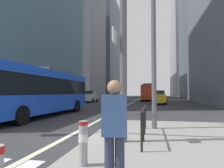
# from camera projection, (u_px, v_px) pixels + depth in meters

# --- Properties ---
(ground_plane) EXTENTS (160.00, 160.00, 0.00)m
(ground_plane) POSITION_uv_depth(u_px,v_px,m) (128.00, 105.00, 26.79)
(ground_plane) COLOR #303033
(lane_centre_line) EXTENTS (0.20, 80.00, 0.01)m
(lane_centre_line) POSITION_uv_depth(u_px,v_px,m) (134.00, 101.00, 36.60)
(lane_centre_line) COLOR beige
(lane_centre_line) RESTS_ON ground
(office_tower_left_mid) EXTENTS (10.48, 16.67, 36.78)m
(office_tower_left_mid) POSITION_uv_depth(u_px,v_px,m) (81.00, 33.00, 55.45)
(office_tower_left_mid) COLOR gray
(office_tower_left_mid) RESTS_ON ground
(office_tower_left_far) EXTENTS (12.22, 22.37, 37.23)m
(office_tower_left_far) POSITION_uv_depth(u_px,v_px,m) (100.00, 49.00, 76.78)
(office_tower_left_far) COLOR slate
(office_tower_left_far) RESTS_ON ground
(office_tower_right_mid) EXTENTS (10.66, 19.58, 31.29)m
(office_tower_right_mid) POSITION_uv_depth(u_px,v_px,m) (206.00, 38.00, 51.35)
(office_tower_right_mid) COLOR slate
(office_tower_right_mid) RESTS_ON ground
(office_tower_right_far) EXTENTS (11.13, 23.39, 57.52)m
(office_tower_right_far) POSITION_uv_depth(u_px,v_px,m) (187.00, 23.00, 77.70)
(office_tower_right_far) COLOR #9E9EA3
(office_tower_right_far) RESTS_ON ground
(city_bus_blue_oncoming) EXTENTS (2.90, 11.10, 3.40)m
(city_bus_blue_oncoming) POSITION_uv_depth(u_px,v_px,m) (41.00, 90.00, 13.73)
(city_bus_blue_oncoming) COLOR blue
(city_bus_blue_oncoming) RESTS_ON ground
(sedan_white_oncoming) EXTENTS (2.10, 4.33, 1.94)m
(sedan_white_oncoming) POSITION_uv_depth(u_px,v_px,m) (2.00, 102.00, 13.48)
(sedan_white_oncoming) COLOR silver
(sedan_white_oncoming) RESTS_ON ground
(city_bus_red_receding) EXTENTS (2.74, 11.06, 3.40)m
(city_bus_red_receding) POSITION_uv_depth(u_px,v_px,m) (148.00, 92.00, 41.02)
(city_bus_red_receding) COLOR red
(city_bus_red_receding) RESTS_ON ground
(city_bus_red_distant) EXTENTS (2.91, 11.35, 3.40)m
(city_bus_red_distant) POSITION_uv_depth(u_px,v_px,m) (152.00, 92.00, 59.83)
(city_bus_red_distant) COLOR #198456
(city_bus_red_distant) RESTS_ON ground
(car_oncoming_mid) EXTENTS (2.12, 4.16, 1.94)m
(car_oncoming_mid) POSITION_uv_depth(u_px,v_px,m) (90.00, 96.00, 33.76)
(car_oncoming_mid) COLOR silver
(car_oncoming_mid) RESTS_ON ground
(car_receding_near) EXTENTS (2.05, 4.17, 1.94)m
(car_receding_near) POSITION_uv_depth(u_px,v_px,m) (159.00, 97.00, 27.81)
(car_receding_near) COLOR gold
(car_receding_near) RESTS_ON ground
(traffic_signal_gantry) EXTENTS (6.86, 0.65, 6.00)m
(traffic_signal_gantry) POSITION_uv_depth(u_px,v_px,m) (54.00, 17.00, 6.65)
(traffic_signal_gantry) COLOR #515156
(traffic_signal_gantry) RESTS_ON median_island
(street_lamp_post) EXTENTS (5.50, 0.32, 8.00)m
(street_lamp_post) POSITION_uv_depth(u_px,v_px,m) (153.00, 7.00, 8.48)
(street_lamp_post) COLOR #56565B
(street_lamp_post) RESTS_ON median_island
(bollard_left) EXTENTS (0.20, 0.20, 0.90)m
(bollard_left) POSITION_uv_depth(u_px,v_px,m) (83.00, 141.00, 4.09)
(bollard_left) COLOR #99999E
(bollard_left) RESTS_ON median_island
(pedestrian_railing) EXTENTS (0.06, 3.36, 0.98)m
(pedestrian_railing) POSITION_uv_depth(u_px,v_px,m) (144.00, 116.00, 6.63)
(pedestrian_railing) COLOR black
(pedestrian_railing) RESTS_ON median_island
(pedestrian_waiting) EXTENTS (0.41, 0.28, 1.68)m
(pedestrian_waiting) POSITION_uv_depth(u_px,v_px,m) (114.00, 129.00, 3.06)
(pedestrian_waiting) COLOR #2D334C
(pedestrian_waiting) RESTS_ON median_island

